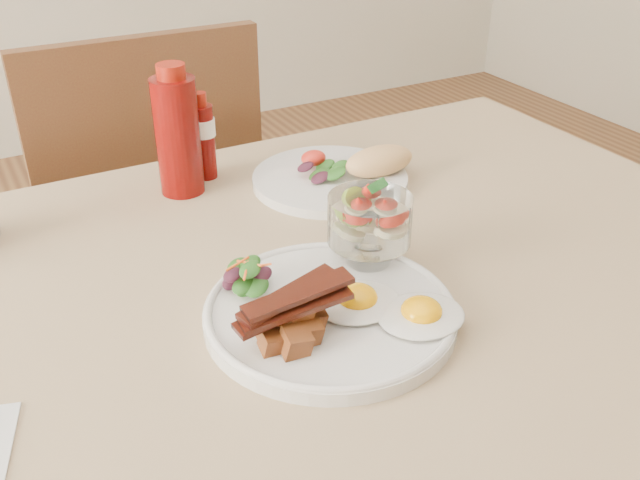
# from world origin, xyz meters

# --- Properties ---
(table) EXTENTS (1.33, 0.88, 0.75)m
(table) POSITION_xyz_m (0.00, 0.00, 0.66)
(table) COLOR #513519
(table) RESTS_ON ground
(chair_far) EXTENTS (0.42, 0.42, 0.93)m
(chair_far) POSITION_xyz_m (0.00, 0.66, 0.52)
(chair_far) COLOR #513519
(chair_far) RESTS_ON ground
(main_plate) EXTENTS (0.28, 0.28, 0.02)m
(main_plate) POSITION_xyz_m (0.02, -0.08, 0.76)
(main_plate) COLOR silver
(main_plate) RESTS_ON table
(fried_eggs) EXTENTS (0.16, 0.16, 0.03)m
(fried_eggs) POSITION_xyz_m (0.07, -0.11, 0.78)
(fried_eggs) COLOR silver
(fried_eggs) RESTS_ON main_plate
(bacon_potato_pile) EXTENTS (0.13, 0.07, 0.06)m
(bacon_potato_pile) POSITION_xyz_m (-0.04, -0.10, 0.79)
(bacon_potato_pile) COLOR brown
(bacon_potato_pile) RESTS_ON main_plate
(side_salad) EXTENTS (0.06, 0.06, 0.03)m
(side_salad) POSITION_xyz_m (-0.05, 0.00, 0.78)
(side_salad) COLOR #184913
(side_salad) RESTS_ON main_plate
(fruit_cup) EXTENTS (0.10, 0.10, 0.10)m
(fruit_cup) POSITION_xyz_m (0.11, -0.01, 0.82)
(fruit_cup) COLOR white
(fruit_cup) RESTS_ON main_plate
(second_plate) EXTENTS (0.25, 0.24, 0.06)m
(second_plate) POSITION_xyz_m (0.20, 0.22, 0.77)
(second_plate) COLOR silver
(second_plate) RESTS_ON table
(ketchup_bottle) EXTENTS (0.07, 0.07, 0.19)m
(ketchup_bottle) POSITION_xyz_m (-0.02, 0.32, 0.84)
(ketchup_bottle) COLOR #5D0705
(ketchup_bottle) RESTS_ON table
(hot_sauce_bottle) EXTENTS (0.05, 0.05, 0.14)m
(hot_sauce_bottle) POSITION_xyz_m (0.03, 0.35, 0.82)
(hot_sauce_bottle) COLOR #5D0705
(hot_sauce_bottle) RESTS_ON table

